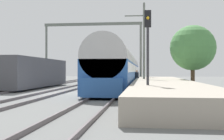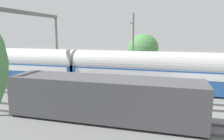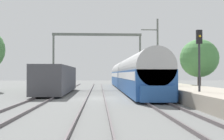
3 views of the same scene
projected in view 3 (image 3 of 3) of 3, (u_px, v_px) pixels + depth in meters
ground at (96, 98)px, 21.51m from camera, size 120.00×120.00×0.00m
track_far_west at (45, 98)px, 21.30m from camera, size 1.52×60.00×0.16m
track_west at (96, 98)px, 21.51m from camera, size 1.52×60.00×0.16m
track_east at (146, 97)px, 21.72m from camera, size 1.52×60.00×0.16m
platform at (183, 91)px, 23.92m from camera, size 4.40×28.00×0.90m
passenger_train at (129, 74)px, 33.56m from camera, size 2.93×32.85×3.82m
freight_car at (57, 79)px, 27.45m from camera, size 2.80×13.00×2.70m
person_crossing at (145, 82)px, 31.26m from camera, size 0.46×0.36×1.73m
railway_signal_near at (199, 57)px, 16.77m from camera, size 0.36×0.30×4.90m
railway_signal_far at (131, 69)px, 46.76m from camera, size 0.36×0.30×4.68m
catenary_gantry at (97, 49)px, 36.95m from camera, size 12.75×0.28×7.86m
catenary_pole_east_mid at (157, 54)px, 27.88m from camera, size 1.90×0.20×8.00m
tree_east_background at (199, 58)px, 27.45m from camera, size 4.02×4.02×5.72m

